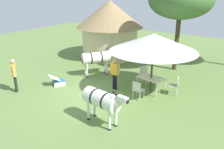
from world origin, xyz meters
TOP-DOWN VIEW (x-y plane):
  - ground_plane at (0.00, 0.00)m, footprint 36.00×36.00m
  - thatched_hut at (-3.06, 6.21)m, footprint 4.88×4.88m
  - shade_umbrella at (2.27, 2.02)m, footprint 4.21×4.21m
  - patio_dining_table at (2.27, 2.02)m, footprint 1.49×1.11m
  - patio_chair_near_lawn at (1.46, 2.91)m, footprint 0.61×0.61m
  - patio_chair_near_hut at (2.15, 0.83)m, footprint 0.48×0.46m
  - patio_chair_east_end at (3.43, 2.32)m, footprint 0.52×0.53m
  - guest_beside_umbrella at (0.64, 1.20)m, footprint 0.59×0.24m
  - standing_watcher at (-3.35, -1.77)m, footprint 0.49×0.45m
  - striped_lounge_chair at (-2.24, -0.03)m, footprint 0.85×0.97m
  - zebra_nearest_camera at (2.00, -1.75)m, footprint 2.17×0.85m
  - zebra_by_umbrella at (-1.42, 2.42)m, footprint 1.58×1.95m
  - acacia_tree_right_background at (2.10, 5.97)m, footprint 3.77×3.77m

SIDE VIEW (x-z plane):
  - ground_plane at x=0.00m, z-range 0.00..0.00m
  - striped_lounge_chair at x=-2.24m, z-range -0.05..0.56m
  - patio_chair_near_lawn at x=1.46m, z-range 0.07..0.97m
  - patio_chair_near_hut at x=2.15m, z-range 0.07..0.97m
  - patio_chair_east_end at x=3.43m, z-range 0.07..0.97m
  - patio_dining_table at x=2.27m, z-range 0.28..1.02m
  - guest_beside_umbrella at x=0.64m, z-range 0.17..1.81m
  - zebra_nearest_camera at x=2.00m, z-range 0.23..1.76m
  - standing_watcher at x=-3.35m, z-range 0.17..1.87m
  - zebra_by_umbrella at x=-1.42m, z-range 0.25..1.84m
  - thatched_hut at x=-3.06m, z-range 0.19..4.29m
  - shade_umbrella at x=2.27m, z-range 1.05..3.98m
  - acacia_tree_right_background at x=2.10m, z-range 1.55..6.96m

